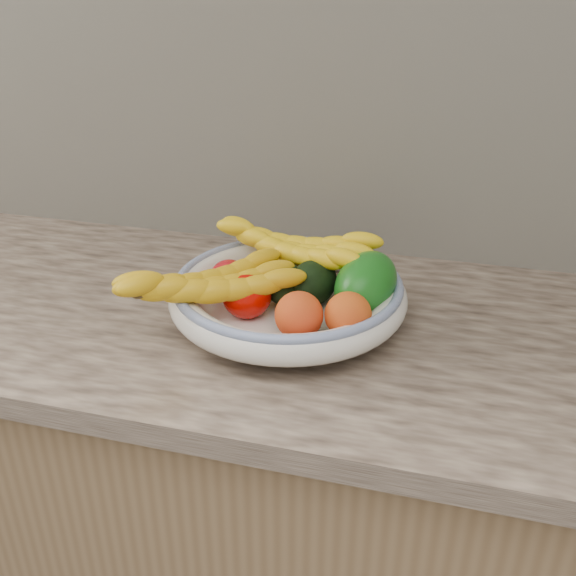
{
  "coord_description": "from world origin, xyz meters",
  "views": [
    {
      "loc": [
        0.24,
        0.76,
        1.44
      ],
      "look_at": [
        0.0,
        1.66,
        0.96
      ],
      "focal_mm": 40.0,
      "sensor_mm": 36.0,
      "label": 1
    }
  ],
  "objects_px": {
    "banana_bunch_back": "(293,251)",
    "green_mango": "(366,284)",
    "banana_bunch_front": "(210,289)",
    "fruit_bowl": "(288,294)"
  },
  "relations": [
    {
      "from": "banana_bunch_back",
      "to": "banana_bunch_front",
      "type": "xyz_separation_m",
      "value": [
        -0.09,
        -0.16,
        -0.01
      ]
    },
    {
      "from": "fruit_bowl",
      "to": "green_mango",
      "type": "height_order",
      "value": "green_mango"
    },
    {
      "from": "green_mango",
      "to": "fruit_bowl",
      "type": "bearing_deg",
      "value": -164.05
    },
    {
      "from": "fruit_bowl",
      "to": "green_mango",
      "type": "distance_m",
      "value": 0.13
    },
    {
      "from": "green_mango",
      "to": "banana_bunch_back",
      "type": "distance_m",
      "value": 0.16
    },
    {
      "from": "banana_bunch_back",
      "to": "green_mango",
      "type": "bearing_deg",
      "value": -14.18
    },
    {
      "from": "green_mango",
      "to": "banana_bunch_front",
      "type": "bearing_deg",
      "value": -149.14
    },
    {
      "from": "banana_bunch_front",
      "to": "banana_bunch_back",
      "type": "bearing_deg",
      "value": 18.84
    },
    {
      "from": "green_mango",
      "to": "banana_bunch_front",
      "type": "xyz_separation_m",
      "value": [
        -0.23,
        -0.09,
        0.01
      ]
    },
    {
      "from": "fruit_bowl",
      "to": "banana_bunch_back",
      "type": "xyz_separation_m",
      "value": [
        -0.01,
        0.08,
        0.04
      ]
    }
  ]
}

